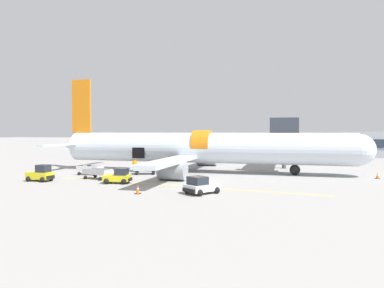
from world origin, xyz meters
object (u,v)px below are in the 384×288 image
object	(u,v)px
baggage_cart_loading	(146,170)
ground_crew_driver	(179,167)
baggage_tug_rear	(41,174)
baggage_cart_queued	(91,170)
ground_crew_loader_b	(135,165)
baggage_tug_mid	(118,177)
baggage_cart_empty	(98,174)
airplane	(199,148)
ground_crew_loader_a	(166,169)
suitcase_on_tarmac_upright	(165,172)
baggage_tug_lead	(201,186)

from	to	relation	value
baggage_cart_loading	ground_crew_driver	bearing A→B (deg)	1.31
baggage_tug_rear	ground_crew_driver	bearing A→B (deg)	34.54
baggage_cart_queued	ground_crew_loader_b	world-z (taller)	ground_crew_loader_b
baggage_tug_mid	baggage_cart_queued	size ratio (longest dim) A/B	0.77
baggage_tug_mid	baggage_cart_empty	distance (m)	4.24
baggage_cart_queued	ground_crew_loader_b	distance (m)	5.53
baggage_tug_mid	baggage_tug_rear	distance (m)	8.61
airplane	baggage_cart_queued	bearing A→B (deg)	-152.95
baggage_cart_queued	ground_crew_driver	size ratio (longest dim) A/B	2.04
ground_crew_loader_a	ground_crew_loader_b	size ratio (longest dim) A/B	0.86
baggage_tug_rear	baggage_cart_empty	size ratio (longest dim) A/B	0.68
baggage_cart_empty	baggage_tug_rear	bearing A→B (deg)	-148.82
airplane	suitcase_on_tarmac_upright	world-z (taller)	airplane
baggage_tug_lead	ground_crew_driver	bearing A→B (deg)	115.79
baggage_tug_lead	ground_crew_loader_b	distance (m)	17.43
baggage_tug_mid	baggage_cart_queued	world-z (taller)	baggage_tug_mid
ground_crew_driver	suitcase_on_tarmac_upright	size ratio (longest dim) A/B	2.66
baggage_cart_queued	ground_crew_loader_a	xyz separation A→B (m)	(9.13, 1.63, 0.25)
baggage_cart_loading	ground_crew_driver	distance (m)	4.25
baggage_cart_loading	ground_crew_loader_b	size ratio (longest dim) A/B	2.09
baggage_cart_queued	baggage_tug_lead	bearing A→B (deg)	-29.26
ground_crew_loader_a	ground_crew_loader_b	distance (m)	5.54
airplane	suitcase_on_tarmac_upright	bearing A→B (deg)	-139.06
baggage_cart_queued	suitcase_on_tarmac_upright	distance (m)	8.96
baggage_tug_lead	baggage_cart_loading	size ratio (longest dim) A/B	0.87
suitcase_on_tarmac_upright	airplane	bearing A→B (deg)	40.94
baggage_cart_loading	ground_crew_driver	world-z (taller)	ground_crew_driver
baggage_cart_queued	ground_crew_driver	world-z (taller)	ground_crew_driver
baggage_tug_lead	baggage_tug_mid	world-z (taller)	baggage_tug_mid
airplane	baggage_cart_loading	bearing A→B (deg)	-145.45
baggage_tug_mid	ground_crew_loader_a	size ratio (longest dim) A/B	1.87
baggage_cart_loading	suitcase_on_tarmac_upright	size ratio (longest dim) A/B	5.49
baggage_cart_loading	ground_crew_driver	xyz separation A→B (m)	(4.23, 0.10, 0.44)
baggage_tug_lead	suitcase_on_tarmac_upright	bearing A→B (deg)	122.12
baggage_tug_lead	baggage_cart_loading	bearing A→B (deg)	130.94
baggage_tug_lead	ground_crew_driver	xyz separation A→B (m)	(-5.43, 11.23, 0.32)
baggage_tug_mid	ground_crew_loader_a	distance (m)	7.62
airplane	ground_crew_loader_a	bearing A→B (deg)	-122.41
baggage_cart_queued	ground_crew_driver	distance (m)	10.77
ground_crew_loader_b	ground_crew_driver	xyz separation A→B (m)	(6.50, -1.48, 0.01)
baggage_tug_lead	baggage_cart_loading	xyz separation A→B (m)	(-9.65, 11.13, -0.13)
airplane	baggage_tug_mid	xyz separation A→B (m)	(-5.40, -11.66, -2.42)
baggage_cart_queued	ground_crew_loader_a	world-z (taller)	ground_crew_loader_a
baggage_tug_lead	ground_crew_loader_a	world-z (taller)	ground_crew_loader_a
baggage_cart_empty	ground_crew_loader_b	xyz separation A→B (m)	(1.04, 7.08, 0.37)
ground_crew_loader_b	ground_crew_driver	distance (m)	6.66
baggage_tug_lead	ground_crew_loader_a	distance (m)	12.57
baggage_tug_lead	baggage_tug_rear	bearing A→B (deg)	171.72
baggage_cart_loading	ground_crew_loader_b	distance (m)	2.79
baggage_tug_rear	baggage_cart_queued	world-z (taller)	baggage_tug_rear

